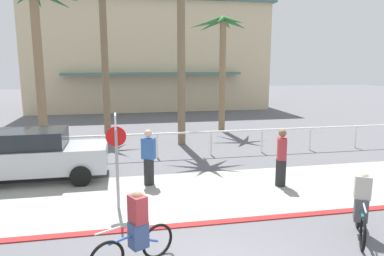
{
  "coord_description": "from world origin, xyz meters",
  "views": [
    {
      "loc": [
        -1.36,
        -5.72,
        3.86
      ],
      "look_at": [
        0.95,
        6.0,
        1.66
      ],
      "focal_mm": 33.63,
      "sensor_mm": 36.0,
      "label": 1
    }
  ],
  "objects_px": {
    "stop_sign_bike_lane": "(116,148)",
    "palm_tree_3": "(103,30)",
    "cyclist_teal_0": "(361,206)",
    "pedestrian_0": "(281,160)",
    "car_silver_1": "(36,155)",
    "palm_tree_5": "(222,47)",
    "cyclist_blue_1": "(136,231)",
    "palm_tree_4": "(181,12)",
    "pedestrian_1": "(149,159)",
    "palm_tree_2": "(36,28)"
  },
  "relations": [
    {
      "from": "palm_tree_3",
      "to": "palm_tree_5",
      "type": "xyz_separation_m",
      "value": [
        6.32,
        -0.08,
        -0.78
      ]
    },
    {
      "from": "palm_tree_2",
      "to": "palm_tree_3",
      "type": "height_order",
      "value": "palm_tree_3"
    },
    {
      "from": "palm_tree_4",
      "to": "palm_tree_5",
      "type": "height_order",
      "value": "palm_tree_4"
    },
    {
      "from": "palm_tree_5",
      "to": "cyclist_blue_1",
      "type": "distance_m",
      "value": 14.7
    },
    {
      "from": "car_silver_1",
      "to": "palm_tree_3",
      "type": "bearing_deg",
      "value": 74.97
    },
    {
      "from": "palm_tree_2",
      "to": "pedestrian_1",
      "type": "bearing_deg",
      "value": -50.55
    },
    {
      "from": "stop_sign_bike_lane",
      "to": "cyclist_blue_1",
      "type": "relative_size",
      "value": 1.56
    },
    {
      "from": "palm_tree_3",
      "to": "pedestrian_0",
      "type": "height_order",
      "value": "palm_tree_3"
    },
    {
      "from": "palm_tree_2",
      "to": "cyclist_teal_0",
      "type": "height_order",
      "value": "palm_tree_2"
    },
    {
      "from": "palm_tree_5",
      "to": "car_silver_1",
      "type": "distance_m",
      "value": 11.75
    },
    {
      "from": "stop_sign_bike_lane",
      "to": "palm_tree_3",
      "type": "bearing_deg",
      "value": 93.49
    },
    {
      "from": "car_silver_1",
      "to": "palm_tree_5",
      "type": "bearing_deg",
      "value": 41.56
    },
    {
      "from": "car_silver_1",
      "to": "cyclist_teal_0",
      "type": "distance_m",
      "value": 9.68
    },
    {
      "from": "palm_tree_3",
      "to": "cyclist_teal_0",
      "type": "height_order",
      "value": "palm_tree_3"
    },
    {
      "from": "palm_tree_5",
      "to": "pedestrian_1",
      "type": "xyz_separation_m",
      "value": [
        -4.74,
        -8.56,
        -3.85
      ]
    },
    {
      "from": "cyclist_blue_1",
      "to": "stop_sign_bike_lane",
      "type": "bearing_deg",
      "value": 97.36
    },
    {
      "from": "stop_sign_bike_lane",
      "to": "pedestrian_1",
      "type": "xyz_separation_m",
      "value": [
        0.95,
        1.79,
        -0.84
      ]
    },
    {
      "from": "pedestrian_1",
      "to": "pedestrian_0",
      "type": "bearing_deg",
      "value": -12.77
    },
    {
      "from": "car_silver_1",
      "to": "pedestrian_0",
      "type": "relative_size",
      "value": 2.41
    },
    {
      "from": "pedestrian_1",
      "to": "stop_sign_bike_lane",
      "type": "bearing_deg",
      "value": -117.86
    },
    {
      "from": "stop_sign_bike_lane",
      "to": "palm_tree_4",
      "type": "bearing_deg",
      "value": 68.06
    },
    {
      "from": "palm_tree_4",
      "to": "pedestrian_0",
      "type": "bearing_deg",
      "value": -72.16
    },
    {
      "from": "palm_tree_5",
      "to": "car_silver_1",
      "type": "relative_size",
      "value": 1.44
    },
    {
      "from": "car_silver_1",
      "to": "cyclist_teal_0",
      "type": "xyz_separation_m",
      "value": [
        7.97,
        -5.5,
        -0.18
      ]
    },
    {
      "from": "palm_tree_5",
      "to": "pedestrian_0",
      "type": "relative_size",
      "value": 3.47
    },
    {
      "from": "cyclist_teal_0",
      "to": "pedestrian_0",
      "type": "height_order",
      "value": "pedestrian_0"
    },
    {
      "from": "cyclist_blue_1",
      "to": "palm_tree_3",
      "type": "bearing_deg",
      "value": 94.3
    },
    {
      "from": "stop_sign_bike_lane",
      "to": "palm_tree_4",
      "type": "xyz_separation_m",
      "value": [
        2.93,
        7.28,
        4.39
      ]
    },
    {
      "from": "stop_sign_bike_lane",
      "to": "car_silver_1",
      "type": "xyz_separation_m",
      "value": [
        -2.64,
        2.97,
        -0.81
      ]
    },
    {
      "from": "stop_sign_bike_lane",
      "to": "palm_tree_2",
      "type": "xyz_separation_m",
      "value": [
        -3.1,
        6.71,
        3.54
      ]
    },
    {
      "from": "palm_tree_4",
      "to": "pedestrian_0",
      "type": "xyz_separation_m",
      "value": [
        2.06,
        -6.41,
        -5.21
      ]
    },
    {
      "from": "palm_tree_5",
      "to": "cyclist_teal_0",
      "type": "height_order",
      "value": "palm_tree_5"
    },
    {
      "from": "palm_tree_4",
      "to": "cyclist_teal_0",
      "type": "relative_size",
      "value": 5.01
    },
    {
      "from": "palm_tree_2",
      "to": "pedestrian_0",
      "type": "relative_size",
      "value": 3.76
    },
    {
      "from": "palm_tree_2",
      "to": "palm_tree_5",
      "type": "relative_size",
      "value": 1.08
    },
    {
      "from": "palm_tree_5",
      "to": "car_silver_1",
      "type": "xyz_separation_m",
      "value": [
        -8.32,
        -7.38,
        -3.81
      ]
    },
    {
      "from": "palm_tree_3",
      "to": "cyclist_blue_1",
      "type": "bearing_deg",
      "value": -85.7
    },
    {
      "from": "palm_tree_3",
      "to": "car_silver_1",
      "type": "xyz_separation_m",
      "value": [
        -2.0,
        -7.45,
        -4.59
      ]
    },
    {
      "from": "cyclist_blue_1",
      "to": "pedestrian_0",
      "type": "distance_m",
      "value": 5.89
    },
    {
      "from": "pedestrian_1",
      "to": "palm_tree_5",
      "type": "bearing_deg",
      "value": 61.03
    },
    {
      "from": "stop_sign_bike_lane",
      "to": "car_silver_1",
      "type": "relative_size",
      "value": 0.58
    },
    {
      "from": "stop_sign_bike_lane",
      "to": "cyclist_teal_0",
      "type": "height_order",
      "value": "stop_sign_bike_lane"
    },
    {
      "from": "cyclist_blue_1",
      "to": "pedestrian_1",
      "type": "distance_m",
      "value": 4.59
    },
    {
      "from": "palm_tree_2",
      "to": "palm_tree_5",
      "type": "height_order",
      "value": "palm_tree_2"
    },
    {
      "from": "palm_tree_2",
      "to": "pedestrian_0",
      "type": "distance_m",
      "value": 10.89
    },
    {
      "from": "palm_tree_5",
      "to": "pedestrian_0",
      "type": "bearing_deg",
      "value": -94.16
    },
    {
      "from": "palm_tree_3",
      "to": "cyclist_blue_1",
      "type": "xyz_separation_m",
      "value": [
        0.99,
        -13.18,
        -4.76
      ]
    },
    {
      "from": "car_silver_1",
      "to": "cyclist_blue_1",
      "type": "height_order",
      "value": "car_silver_1"
    },
    {
      "from": "cyclist_blue_1",
      "to": "pedestrian_0",
      "type": "relative_size",
      "value": 0.9
    },
    {
      "from": "palm_tree_3",
      "to": "palm_tree_4",
      "type": "relative_size",
      "value": 0.95
    }
  ]
}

